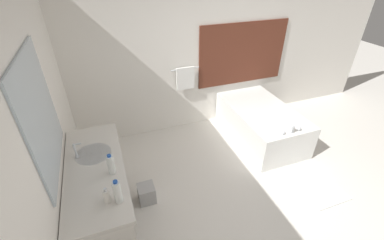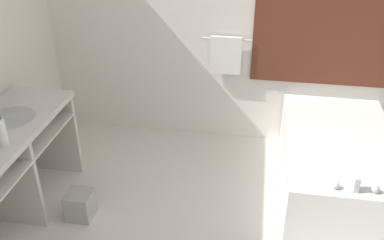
{
  "view_description": "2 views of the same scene",
  "coord_description": "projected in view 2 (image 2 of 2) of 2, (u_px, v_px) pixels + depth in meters",
  "views": [
    {
      "loc": [
        -1.62,
        -1.74,
        2.76
      ],
      "look_at": [
        -0.55,
        1.14,
        0.79
      ],
      "focal_mm": 24.0,
      "sensor_mm": 36.0,
      "label": 1
    },
    {
      "loc": [
        0.04,
        -1.99,
        2.57
      ],
      "look_at": [
        -0.47,
        1.06,
        0.81
      ],
      "focal_mm": 40.0,
      "sensor_mm": 36.0,
      "label": 2
    }
  ],
  "objects": [
    {
      "name": "wall_back_with_blinds",
      "position": [
        261.0,
        20.0,
        4.22
      ],
      "size": [
        7.4,
        0.13,
        2.7
      ],
      "color": "white",
      "rests_on": "ground_plane"
    },
    {
      "name": "water_bottle_2",
      "position": [
        2.0,
        132.0,
        3.02
      ],
      "size": [
        0.07,
        0.07,
        0.24
      ],
      "color": "silver",
      "rests_on": "vanity_counter"
    },
    {
      "name": "vanity_counter",
      "position": [
        3.0,
        155.0,
        3.36
      ],
      "size": [
        0.6,
        1.59,
        0.89
      ],
      "color": "silver",
      "rests_on": "ground_plane"
    },
    {
      "name": "bathtub",
      "position": [
        337.0,
        163.0,
        3.88
      ],
      "size": [
        0.95,
        1.65,
        0.69
      ],
      "color": "white",
      "rests_on": "ground_plane"
    },
    {
      "name": "waste_bin",
      "position": [
        80.0,
        205.0,
        3.67
      ],
      "size": [
        0.21,
        0.21,
        0.25
      ],
      "color": "#B2B2B2",
      "rests_on": "ground_plane"
    }
  ]
}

